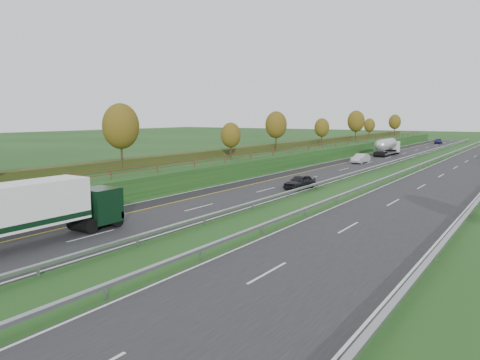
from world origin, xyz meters
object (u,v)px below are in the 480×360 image
Objects in this scene: car_small_far at (438,141)px; box_lorry at (5,214)px; car_dark_near at (300,182)px; road_tanker at (387,147)px; car_silver_mid at (360,158)px.

box_lorry is at bearing -97.50° from car_small_far.
box_lorry reaches higher than car_small_far.
box_lorry reaches higher than car_dark_near.
road_tanker is 50.53m from car_dark_near.
car_silver_mid is (0.72, -18.62, -1.00)m from road_tanker.
car_dark_near reaches higher than car_small_far.
box_lorry is 1.45× the size of road_tanker.
road_tanker is 2.31× the size of car_small_far.
box_lorry reaches higher than car_silver_mid.
car_dark_near is 0.95× the size of car_small_far.
box_lorry is 130.78m from car_small_far.
road_tanker is 48.40m from car_small_far.
car_dark_near is 31.93m from car_silver_mid.
road_tanker reaches higher than car_silver_mid.
car_small_far is (1.10, 48.37, -1.12)m from road_tanker.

